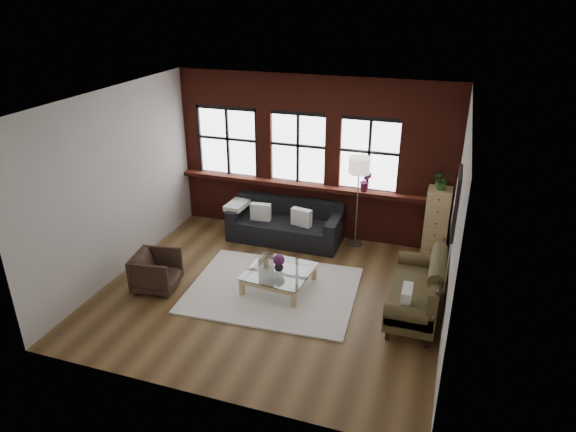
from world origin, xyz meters
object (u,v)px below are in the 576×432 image
(vintage_settee, at_px, (415,286))
(vase, at_px, (279,266))
(dark_sofa, at_px, (285,222))
(coffee_table, at_px, (279,279))
(drawer_chest, at_px, (436,224))
(floor_lamp, at_px, (357,199))
(armchair, at_px, (156,271))

(vintage_settee, bearing_deg, vase, 179.47)
(dark_sofa, height_order, vintage_settee, vintage_settee)
(dark_sofa, bearing_deg, coffee_table, -74.62)
(coffee_table, xyz_separation_m, drawer_chest, (2.38, 1.91, 0.52))
(vintage_settee, bearing_deg, floor_lamp, 123.42)
(vintage_settee, distance_m, armchair, 4.20)
(armchair, bearing_deg, drawer_chest, -68.23)
(dark_sofa, relative_size, coffee_table, 2.13)
(vintage_settee, bearing_deg, armchair, -171.39)
(armchair, xyz_separation_m, drawer_chest, (4.32, 2.56, 0.36))
(vintage_settee, relative_size, coffee_table, 1.77)
(vintage_settee, xyz_separation_m, floor_lamp, (-1.32, 2.00, 0.48))
(dark_sofa, distance_m, vase, 1.80)
(coffee_table, distance_m, floor_lamp, 2.32)
(coffee_table, relative_size, floor_lamp, 0.53)
(armchair, relative_size, drawer_chest, 0.52)
(dark_sofa, xyz_separation_m, coffee_table, (0.48, -1.73, -0.23))
(armchair, distance_m, drawer_chest, 5.03)
(drawer_chest, bearing_deg, vintage_settee, -94.86)
(coffee_table, height_order, floor_lamp, floor_lamp)
(dark_sofa, bearing_deg, drawer_chest, 3.56)
(dark_sofa, height_order, coffee_table, dark_sofa)
(coffee_table, distance_m, drawer_chest, 3.10)
(dark_sofa, distance_m, drawer_chest, 2.88)
(vintage_settee, relative_size, drawer_chest, 1.34)
(dark_sofa, relative_size, floor_lamp, 1.14)
(vintage_settee, distance_m, vase, 2.22)
(vintage_settee, distance_m, floor_lamp, 2.45)
(dark_sofa, relative_size, armchair, 3.11)
(armchair, xyz_separation_m, coffee_table, (1.94, 0.65, -0.16))
(vintage_settee, height_order, armchair, vintage_settee)
(drawer_chest, bearing_deg, dark_sofa, -176.44)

